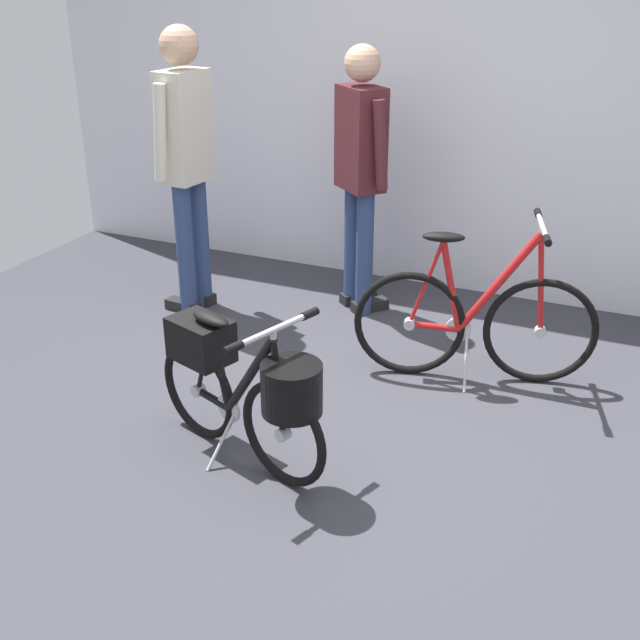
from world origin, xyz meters
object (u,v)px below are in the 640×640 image
folding_bike_foreground (244,384)px  visitor_browsing (361,165)px  visitor_near_wall (186,153)px  display_bike_left (475,321)px

folding_bike_foreground → visitor_browsing: visitor_browsing is taller
visitor_near_wall → folding_bike_foreground: bearing=-50.8°
folding_bike_foreground → visitor_browsing: size_ratio=0.61×
display_bike_left → visitor_browsing: visitor_browsing is taller
visitor_near_wall → visitor_browsing: size_ratio=1.06×
folding_bike_foreground → visitor_browsing: (-0.18, 1.85, 0.55)m
folding_bike_foreground → display_bike_left: bearing=58.4°
display_bike_left → visitor_browsing: bearing=144.9°
visitor_browsing → folding_bike_foreground: bearing=-84.5°
visitor_browsing → display_bike_left: bearing=-35.1°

